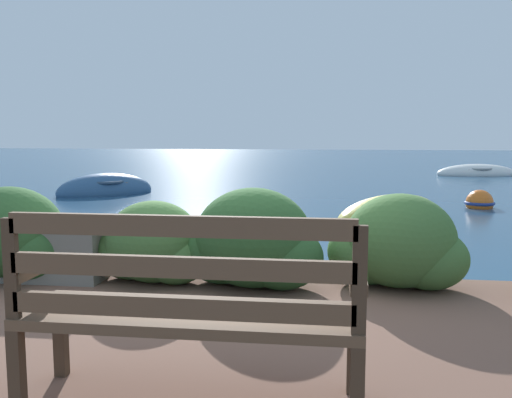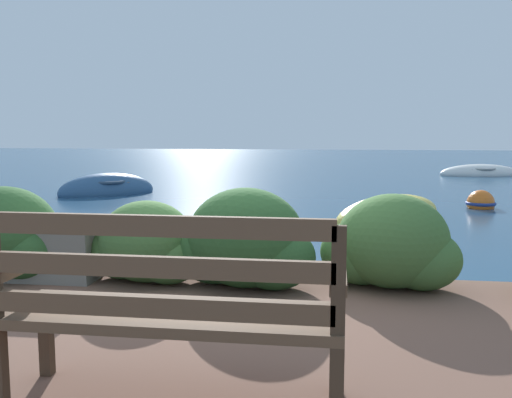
# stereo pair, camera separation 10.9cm
# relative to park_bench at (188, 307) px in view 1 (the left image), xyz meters

# --- Properties ---
(ground_plane) EXTENTS (80.00, 80.00, 0.00)m
(ground_plane) POSITION_rel_park_bench_xyz_m (-0.38, 2.54, -0.71)
(ground_plane) COLOR navy
(park_bench) EXTENTS (1.58, 0.48, 0.93)m
(park_bench) POSITION_rel_park_bench_xyz_m (0.00, 0.00, 0.00)
(park_bench) COLOR #433123
(park_bench) RESTS_ON patio_terrace
(stone_wall) EXTENTS (1.64, 0.38, 0.55)m
(stone_wall) POSITION_rel_park_bench_xyz_m (-2.06, 2.07, -0.20)
(stone_wall) COLOR slate
(stone_wall) RESTS_ON patio_terrace
(hedge_clump_left) EXTENTS (1.17, 0.84, 0.80)m
(hedge_clump_left) POSITION_rel_park_bench_xyz_m (-2.14, 2.11, -0.14)
(hedge_clump_left) COLOR #2D5628
(hedge_clump_left) RESTS_ON patio_terrace
(hedge_clump_centre) EXTENTS (1.02, 0.73, 0.69)m
(hedge_clump_centre) POSITION_rel_park_bench_xyz_m (-0.86, 2.14, -0.19)
(hedge_clump_centre) COLOR #426B33
(hedge_clump_centre) RESTS_ON patio_terrace
(hedge_clump_right) EXTENTS (1.20, 0.86, 0.82)m
(hedge_clump_right) POSITION_rel_park_bench_xyz_m (-0.01, 2.10, -0.13)
(hedge_clump_right) COLOR #2D5628
(hedge_clump_right) RESTS_ON patio_terrace
(hedge_clump_far_right) EXTENTS (1.13, 0.81, 0.77)m
(hedge_clump_far_right) POSITION_rel_park_bench_xyz_m (1.18, 2.25, -0.15)
(hedge_clump_far_right) COLOR #426B33
(hedge_clump_far_right) RESTS_ON patio_terrace
(rowboat_nearest) EXTENTS (2.42, 2.76, 0.72)m
(rowboat_nearest) POSITION_rel_park_bench_xyz_m (1.63, 7.35, -0.64)
(rowboat_nearest) COLOR #DBC64C
(rowboat_nearest) RESTS_ON ground_plane
(rowboat_mid) EXTENTS (2.34, 2.26, 0.87)m
(rowboat_mid) POSITION_rel_park_bench_xyz_m (-4.62, 10.29, -0.63)
(rowboat_mid) COLOR #2D517A
(rowboat_mid) RESTS_ON ground_plane
(rowboat_far) EXTENTS (2.86, 1.53, 0.65)m
(rowboat_far) POSITION_rel_park_bench_xyz_m (5.48, 17.46, -0.65)
(rowboat_far) COLOR silver
(rowboat_far) RESTS_ON ground_plane
(mooring_buoy) EXTENTS (0.57, 0.57, 0.52)m
(mooring_buoy) POSITION_rel_park_bench_xyz_m (3.50, 9.02, -0.61)
(mooring_buoy) COLOR orange
(mooring_buoy) RESTS_ON ground_plane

